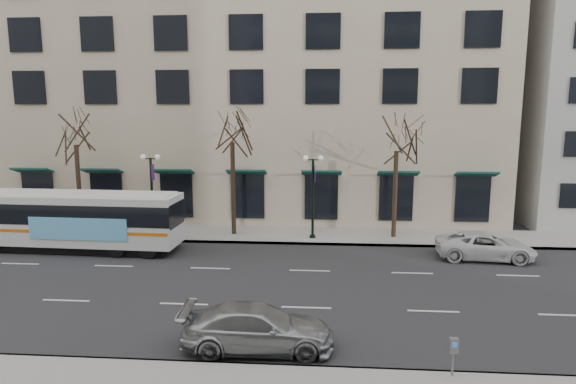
# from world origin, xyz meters

# --- Properties ---
(ground) EXTENTS (160.00, 160.00, 0.00)m
(ground) POSITION_xyz_m (0.00, 0.00, 0.00)
(ground) COLOR black
(ground) RESTS_ON ground
(sidewalk_far) EXTENTS (80.00, 4.00, 0.15)m
(sidewalk_far) POSITION_xyz_m (5.00, 9.00, 0.07)
(sidewalk_far) COLOR gray
(sidewalk_far) RESTS_ON ground
(building_hotel) EXTENTS (40.00, 20.00, 24.00)m
(building_hotel) POSITION_xyz_m (-2.00, 21.00, 12.00)
(building_hotel) COLOR tan
(building_hotel) RESTS_ON ground
(tree_far_left) EXTENTS (3.60, 3.60, 8.34)m
(tree_far_left) POSITION_xyz_m (-10.00, 8.80, 6.70)
(tree_far_left) COLOR black
(tree_far_left) RESTS_ON ground
(tree_far_mid) EXTENTS (3.60, 3.60, 8.55)m
(tree_far_mid) POSITION_xyz_m (0.00, 8.80, 6.91)
(tree_far_mid) COLOR black
(tree_far_mid) RESTS_ON ground
(tree_far_right) EXTENTS (3.60, 3.60, 8.06)m
(tree_far_right) POSITION_xyz_m (10.00, 8.80, 6.42)
(tree_far_right) COLOR black
(tree_far_right) RESTS_ON ground
(lamp_post_left) EXTENTS (1.22, 0.45, 5.21)m
(lamp_post_left) POSITION_xyz_m (-4.99, 8.20, 2.94)
(lamp_post_left) COLOR black
(lamp_post_left) RESTS_ON ground
(lamp_post_right) EXTENTS (1.22, 0.45, 5.21)m
(lamp_post_right) POSITION_xyz_m (5.01, 8.20, 2.94)
(lamp_post_right) COLOR black
(lamp_post_right) RESTS_ON ground
(city_bus) EXTENTS (12.28, 3.12, 3.30)m
(city_bus) POSITION_xyz_m (-8.38, 5.03, 1.81)
(city_bus) COLOR silver
(city_bus) RESTS_ON ground
(silver_car) EXTENTS (5.11, 2.27, 1.46)m
(silver_car) POSITION_xyz_m (3.53, -5.81, 0.73)
(silver_car) COLOR #A2A5A9
(silver_car) RESTS_ON ground
(white_pickup) EXTENTS (5.23, 2.70, 1.41)m
(white_pickup) POSITION_xyz_m (14.28, 4.98, 0.70)
(white_pickup) COLOR silver
(white_pickup) RESTS_ON ground
(pay_station) EXTENTS (0.25, 0.18, 1.16)m
(pay_station) POSITION_xyz_m (9.43, -7.30, 0.99)
(pay_station) COLOR slate
(pay_station) RESTS_ON sidewalk_near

